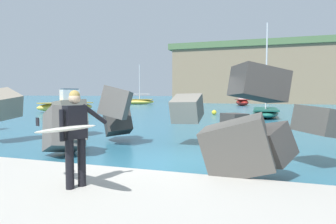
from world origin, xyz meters
TOP-DOWN VIEW (x-y plane):
  - ground_plane at (0.00, 0.00)m, footprint 400.00×400.00m
  - walkway_path at (0.00, -4.00)m, footprint 48.00×4.40m
  - breakwater_jetty at (-0.20, 1.30)m, footprint 31.82×6.54m
  - surfer_with_board at (-0.99, -3.50)m, footprint 2.04×1.52m
  - boat_near_centre at (-1.39, 41.19)m, footprint 2.89×4.47m
  - boat_near_right at (-19.66, 40.98)m, footprint 6.37×3.44m
  - boat_mid_centre at (-17.75, 18.59)m, footprint 5.03×5.96m
  - boat_mid_right at (2.24, 17.84)m, footprint 2.19×6.20m
  - mooring_buoy_inner at (-2.21, 19.15)m, footprint 0.44×0.44m

SIDE VIEW (x-z plane):
  - ground_plane at x=0.00m, z-range 0.00..0.00m
  - walkway_path at x=0.00m, z-range 0.00..0.24m
  - mooring_buoy_inner at x=-2.21m, z-range 0.00..0.44m
  - boat_mid_right at x=2.24m, z-range -3.35..4.20m
  - boat_near_right at x=-19.66m, z-range -3.02..4.07m
  - boat_near_centre at x=-1.39m, z-range -0.40..1.82m
  - boat_mid_centre at x=-17.75m, z-range -0.47..1.99m
  - breakwater_jetty at x=-0.20m, z-range -0.19..2.65m
  - surfer_with_board at x=-0.99m, z-range 0.39..2.16m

